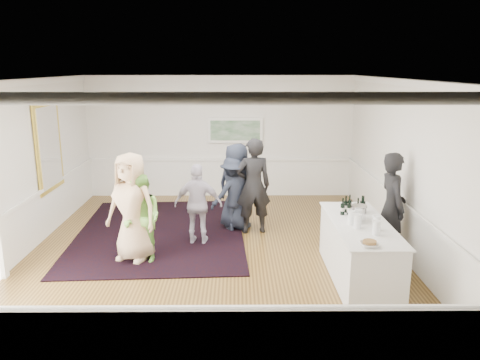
{
  "coord_description": "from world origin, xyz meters",
  "views": [
    {
      "loc": [
        0.43,
        -8.28,
        3.41
      ],
      "look_at": [
        0.5,
        0.2,
        1.35
      ],
      "focal_mm": 35.0,
      "sensor_mm": 36.0,
      "label": 1
    }
  ],
  "objects_px": {
    "bartender": "(392,207)",
    "ice_bucket": "(359,213)",
    "serving_table": "(359,251)",
    "guest_tan": "(132,207)",
    "guest_dark_b": "(253,186)",
    "nut_bowl": "(370,243)",
    "guest_dark_a": "(234,194)",
    "guest_lilac": "(198,204)",
    "guest_green": "(142,218)",
    "guest_navy": "(237,186)"
  },
  "relations": [
    {
      "from": "bartender",
      "to": "ice_bucket",
      "type": "bearing_deg",
      "value": 127.16
    },
    {
      "from": "serving_table",
      "to": "guest_tan",
      "type": "relative_size",
      "value": 1.21
    },
    {
      "from": "guest_dark_b",
      "to": "nut_bowl",
      "type": "height_order",
      "value": "guest_dark_b"
    },
    {
      "from": "guest_dark_a",
      "to": "guest_dark_b",
      "type": "xyz_separation_m",
      "value": [
        0.41,
        -0.16,
        0.21
      ]
    },
    {
      "from": "bartender",
      "to": "guest_lilac",
      "type": "xyz_separation_m",
      "value": [
        -3.51,
        0.8,
        -0.18
      ]
    },
    {
      "from": "guest_green",
      "to": "guest_dark_a",
      "type": "height_order",
      "value": "guest_dark_a"
    },
    {
      "from": "guest_tan",
      "to": "bartender",
      "type": "bearing_deg",
      "value": 20.92
    },
    {
      "from": "guest_dark_a",
      "to": "guest_navy",
      "type": "bearing_deg",
      "value": -150.62
    },
    {
      "from": "guest_green",
      "to": "nut_bowl",
      "type": "distance_m",
      "value": 3.96
    },
    {
      "from": "bartender",
      "to": "guest_tan",
      "type": "bearing_deg",
      "value": 86.14
    },
    {
      "from": "guest_tan",
      "to": "ice_bucket",
      "type": "height_order",
      "value": "guest_tan"
    },
    {
      "from": "guest_lilac",
      "to": "guest_dark_b",
      "type": "height_order",
      "value": "guest_dark_b"
    },
    {
      "from": "serving_table",
      "to": "ice_bucket",
      "type": "xyz_separation_m",
      "value": [
        0.0,
        0.16,
        0.6
      ]
    },
    {
      "from": "guest_green",
      "to": "ice_bucket",
      "type": "height_order",
      "value": "guest_green"
    },
    {
      "from": "guest_dark_a",
      "to": "guest_dark_b",
      "type": "height_order",
      "value": "guest_dark_b"
    },
    {
      "from": "guest_navy",
      "to": "guest_dark_a",
      "type": "bearing_deg",
      "value": 89.42
    },
    {
      "from": "guest_tan",
      "to": "nut_bowl",
      "type": "xyz_separation_m",
      "value": [
        3.72,
        -1.83,
        0.02
      ]
    },
    {
      "from": "guest_tan",
      "to": "guest_navy",
      "type": "xyz_separation_m",
      "value": [
        1.86,
        1.68,
        -0.06
      ]
    },
    {
      "from": "guest_tan",
      "to": "nut_bowl",
      "type": "distance_m",
      "value": 4.15
    },
    {
      "from": "guest_green",
      "to": "guest_navy",
      "type": "xyz_separation_m",
      "value": [
        1.68,
        1.74,
        0.13
      ]
    },
    {
      "from": "serving_table",
      "to": "ice_bucket",
      "type": "height_order",
      "value": "ice_bucket"
    },
    {
      "from": "serving_table",
      "to": "guest_navy",
      "type": "xyz_separation_m",
      "value": [
        -1.99,
        2.51,
        0.44
      ]
    },
    {
      "from": "ice_bucket",
      "to": "guest_green",
      "type": "bearing_deg",
      "value": 170.48
    },
    {
      "from": "nut_bowl",
      "to": "guest_dark_b",
      "type": "bearing_deg",
      "value": 115.01
    },
    {
      "from": "serving_table",
      "to": "guest_green",
      "type": "height_order",
      "value": "guest_green"
    },
    {
      "from": "bartender",
      "to": "nut_bowl",
      "type": "height_order",
      "value": "bartender"
    },
    {
      "from": "serving_table",
      "to": "bartender",
      "type": "bearing_deg",
      "value": 46.81
    },
    {
      "from": "guest_tan",
      "to": "guest_navy",
      "type": "relative_size",
      "value": 1.06
    },
    {
      "from": "ice_bucket",
      "to": "guest_navy",
      "type": "bearing_deg",
      "value": 130.25
    },
    {
      "from": "guest_tan",
      "to": "guest_lilac",
      "type": "distance_m",
      "value": 1.37
    },
    {
      "from": "bartender",
      "to": "guest_dark_a",
      "type": "relative_size",
      "value": 1.23
    },
    {
      "from": "guest_tan",
      "to": "guest_green",
      "type": "relative_size",
      "value": 1.24
    },
    {
      "from": "guest_lilac",
      "to": "ice_bucket",
      "type": "height_order",
      "value": "guest_lilac"
    },
    {
      "from": "guest_tan",
      "to": "guest_dark_a",
      "type": "height_order",
      "value": "guest_tan"
    },
    {
      "from": "bartender",
      "to": "guest_green",
      "type": "bearing_deg",
      "value": 86.95
    },
    {
      "from": "nut_bowl",
      "to": "guest_green",
      "type": "bearing_deg",
      "value": 153.49
    },
    {
      "from": "guest_navy",
      "to": "nut_bowl",
      "type": "bearing_deg",
      "value": 149.41
    },
    {
      "from": "nut_bowl",
      "to": "guest_navy",
      "type": "bearing_deg",
      "value": 117.93
    },
    {
      "from": "guest_tan",
      "to": "guest_dark_b",
      "type": "distance_m",
      "value": 2.62
    },
    {
      "from": "guest_lilac",
      "to": "guest_dark_b",
      "type": "relative_size",
      "value": 0.8
    },
    {
      "from": "guest_dark_a",
      "to": "guest_navy",
      "type": "xyz_separation_m",
      "value": [
        0.06,
        0.1,
        0.13
      ]
    },
    {
      "from": "serving_table",
      "to": "bartender",
      "type": "relative_size",
      "value": 1.21
    },
    {
      "from": "bartender",
      "to": "guest_green",
      "type": "xyz_separation_m",
      "value": [
        -4.45,
        -0.05,
        -0.19
      ]
    },
    {
      "from": "nut_bowl",
      "to": "guest_dark_a",
      "type": "bearing_deg",
      "value": 119.46
    },
    {
      "from": "guest_green",
      "to": "guest_navy",
      "type": "relative_size",
      "value": 0.86
    },
    {
      "from": "guest_dark_a",
      "to": "guest_navy",
      "type": "height_order",
      "value": "guest_navy"
    },
    {
      "from": "guest_dark_a",
      "to": "serving_table",
      "type": "bearing_deg",
      "value": 101.88
    },
    {
      "from": "nut_bowl",
      "to": "serving_table",
      "type": "bearing_deg",
      "value": 82.39
    },
    {
      "from": "serving_table",
      "to": "guest_navy",
      "type": "bearing_deg",
      "value": 128.4
    },
    {
      "from": "guest_dark_b",
      "to": "nut_bowl",
      "type": "bearing_deg",
      "value": 104.61
    }
  ]
}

